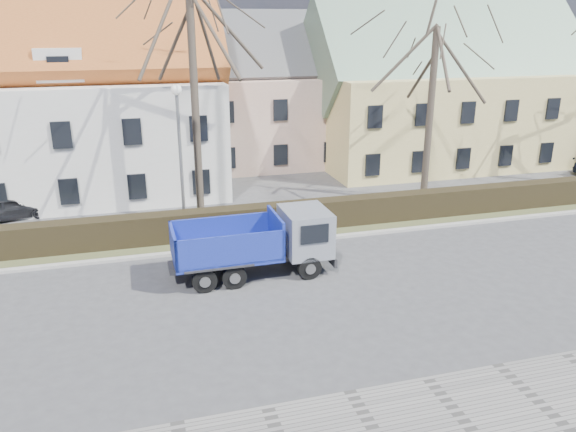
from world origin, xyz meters
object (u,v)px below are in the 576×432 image
object	(u,v)px
cart_frame	(209,245)
dump_truck	(247,245)
streetlight	(181,161)
parked_car_a	(10,207)

from	to	relation	value
cart_frame	dump_truck	bearing A→B (deg)	-67.29
dump_truck	streetlight	bearing A→B (deg)	108.96
streetlight	parked_car_a	size ratio (longest dim) A/B	1.95
streetlight	parked_car_a	world-z (taller)	streetlight
dump_truck	parked_car_a	size ratio (longest dim) A/B	1.80
streetlight	dump_truck	bearing A→B (deg)	-70.31
dump_truck	cart_frame	bearing A→B (deg)	111.99
dump_truck	cart_frame	world-z (taller)	dump_truck
cart_frame	streetlight	bearing A→B (deg)	106.41
dump_truck	streetlight	world-z (taller)	streetlight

